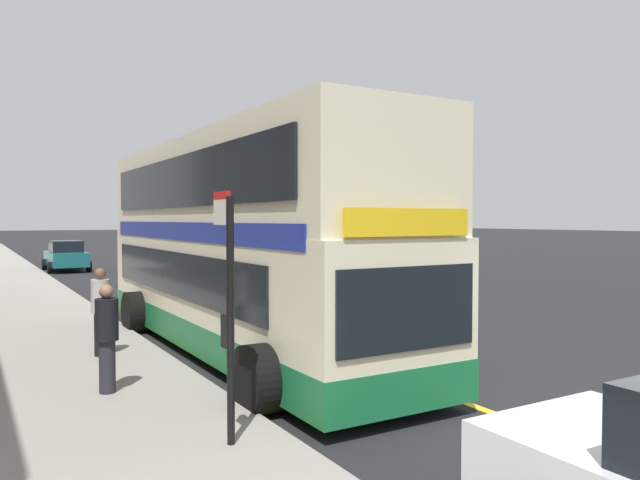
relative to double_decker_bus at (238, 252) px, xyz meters
The scene contains 8 objects.
ground_plane 24.97m from the double_decker_bus, 84.34° to the left, with size 260.00×260.00×0.00m, color black.
double_decker_bus is the anchor object (origin of this frame).
bus_bay_markings 2.06m from the double_decker_bus, 76.18° to the left, with size 3.11×14.95×0.01m.
bus_stop_sign 5.68m from the double_decker_bus, 113.85° to the right, with size 0.09×0.51×2.95m.
parked_car_grey_kerbside 17.98m from the double_decker_bus, 73.47° to the left, with size 2.09×4.20×1.62m.
parked_car_teal_ahead 23.00m from the double_decker_bus, 90.70° to the left, with size 2.09×4.20×1.62m.
pedestrian_waiting_near_sign 2.91m from the double_decker_bus, behind, with size 0.34×0.34×1.69m.
pedestrian_further_back 4.04m from the double_decker_bus, 142.78° to the right, with size 0.34×0.34×1.64m.
Camera 1 is at (-7.38, -4.54, 2.75)m, focal length 33.96 mm.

